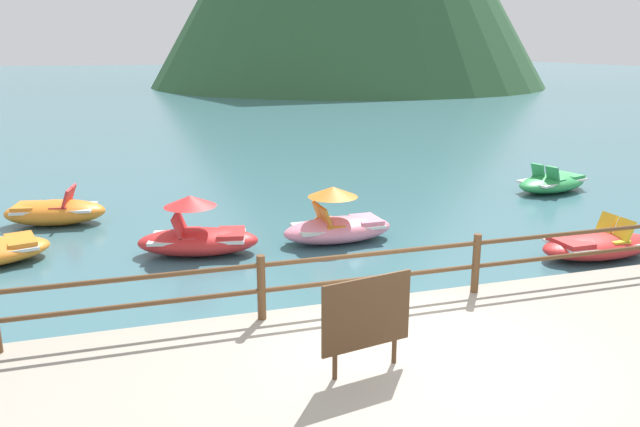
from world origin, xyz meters
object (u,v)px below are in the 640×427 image
at_px(pedal_boat_1, 338,224).
at_px(pedal_boat_4, 55,212).
at_px(pedal_boat_2, 198,236).
at_px(pedal_boat_3, 552,183).
at_px(pedal_boat_5, 598,245).
at_px(sign_board, 366,314).

bearing_deg(pedal_boat_1, pedal_boat_4, 151.64).
distance_m(pedal_boat_2, pedal_boat_4, 4.43).
distance_m(pedal_boat_2, pedal_boat_3, 10.93).
relative_size(pedal_boat_4, pedal_boat_5, 0.95).
distance_m(sign_board, pedal_boat_5, 7.38).
height_order(pedal_boat_1, pedal_boat_2, pedal_boat_1).
bearing_deg(pedal_boat_1, pedal_boat_3, 19.84).
xyz_separation_m(pedal_boat_3, pedal_boat_5, (-2.86, -5.24, -0.01)).
height_order(sign_board, pedal_boat_3, sign_board).
bearing_deg(pedal_boat_3, pedal_boat_4, 177.78).
bearing_deg(sign_board, pedal_boat_4, 115.03).
bearing_deg(pedal_boat_5, pedal_boat_3, 61.34).
xyz_separation_m(sign_board, pedal_boat_5, (6.41, 3.56, -0.88)).
bearing_deg(pedal_boat_5, sign_board, -150.99).
distance_m(pedal_boat_2, pedal_boat_5, 8.14).
xyz_separation_m(sign_board, pedal_boat_4, (-4.35, 9.32, -0.82)).
distance_m(sign_board, pedal_boat_1, 6.33).
height_order(pedal_boat_1, pedal_boat_4, pedal_boat_1).
relative_size(pedal_boat_1, pedal_boat_3, 0.90).
height_order(pedal_boat_2, pedal_boat_3, pedal_boat_2).
height_order(sign_board, pedal_boat_5, sign_board).
relative_size(pedal_boat_3, pedal_boat_4, 1.12).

